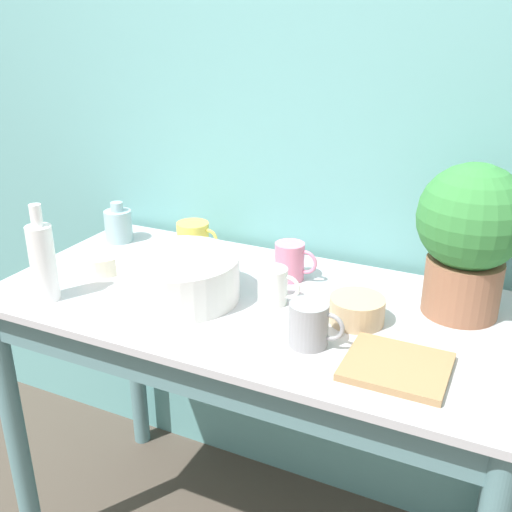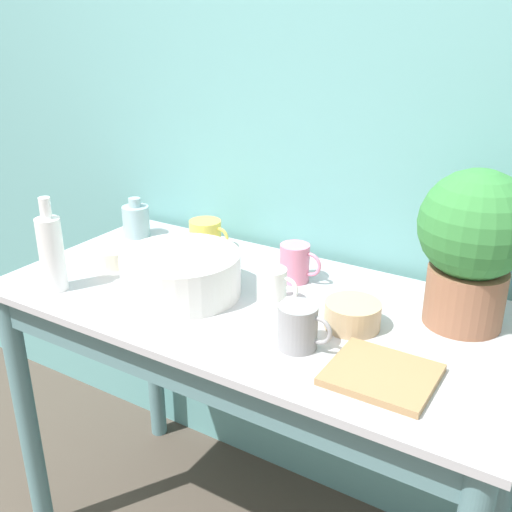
% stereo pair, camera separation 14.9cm
% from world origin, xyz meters
% --- Properties ---
extents(wall_back, '(6.00, 0.05, 2.40)m').
position_xyz_m(wall_back, '(0.00, 0.72, 1.20)').
color(wall_back, '#609E9E').
rests_on(wall_back, ground_plane).
extents(counter_table, '(1.36, 0.67, 0.88)m').
position_xyz_m(counter_table, '(0.00, 0.31, 0.70)').
color(counter_table, slate).
rests_on(counter_table, ground_plane).
extents(potted_plant, '(0.25, 0.25, 0.37)m').
position_xyz_m(potted_plant, '(0.48, 0.48, 1.09)').
color(potted_plant, '#8C5B42').
rests_on(potted_plant, counter_table).
extents(bowl_wash_large, '(0.31, 0.31, 0.11)m').
position_xyz_m(bowl_wash_large, '(-0.18, 0.26, 0.94)').
color(bowl_wash_large, silver).
rests_on(bowl_wash_large, counter_table).
extents(bottle_tall, '(0.06, 0.06, 0.25)m').
position_xyz_m(bottle_tall, '(-0.48, 0.11, 0.98)').
color(bottle_tall, white).
rests_on(bottle_tall, counter_table).
extents(bottle_short, '(0.09, 0.09, 0.13)m').
position_xyz_m(bottle_short, '(-0.57, 0.52, 0.93)').
color(bottle_short, '#93B2BC').
rests_on(bottle_short, counter_table).
extents(mug_pink, '(0.12, 0.08, 0.10)m').
position_xyz_m(mug_pink, '(0.03, 0.49, 0.93)').
color(mug_pink, pink).
rests_on(mug_pink, counter_table).
extents(mug_white, '(0.11, 0.08, 0.09)m').
position_xyz_m(mug_white, '(0.05, 0.34, 0.93)').
color(mug_white, white).
rests_on(mug_white, counter_table).
extents(mug_grey, '(0.13, 0.09, 0.10)m').
position_xyz_m(mug_grey, '(0.20, 0.18, 0.93)').
color(mug_grey, gray).
rests_on(mug_grey, counter_table).
extents(mug_yellow, '(0.13, 0.10, 0.09)m').
position_xyz_m(mug_yellow, '(-0.31, 0.54, 0.93)').
color(mug_yellow, '#E5CC4C').
rests_on(mug_yellow, counter_table).
extents(bowl_small_tan, '(0.13, 0.13, 0.06)m').
position_xyz_m(bowl_small_tan, '(0.27, 0.33, 0.91)').
color(bowl_small_tan, tan).
rests_on(bowl_small_tan, counter_table).
extents(bowl_small_cream, '(0.13, 0.13, 0.05)m').
position_xyz_m(bowl_small_cream, '(-0.47, 0.32, 0.90)').
color(bowl_small_cream, beige).
rests_on(bowl_small_cream, counter_table).
extents(tray_board, '(0.21, 0.19, 0.02)m').
position_xyz_m(tray_board, '(0.40, 0.17, 0.89)').
color(tray_board, '#99754C').
rests_on(tray_board, counter_table).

